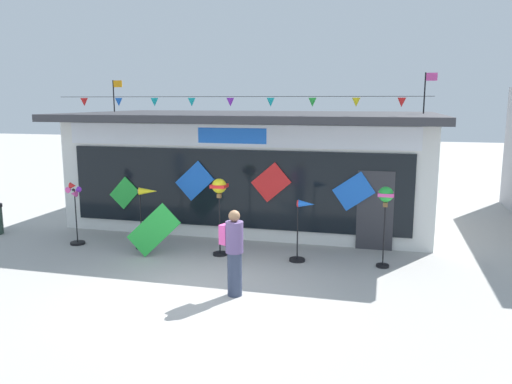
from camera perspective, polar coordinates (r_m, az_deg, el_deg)
The scene contains 9 objects.
ground_plane at distance 10.25m, azimuth -5.31°, elevation -10.98°, with size 80.00×80.00×0.00m, color #ADAAA5.
kite_shop_building at distance 15.88m, azimuth 0.08°, elevation 2.97°, with size 10.69×6.14×4.48m.
wind_spinner_far_left at distance 13.88m, azimuth -19.71°, elevation -1.80°, with size 0.38×0.38×1.64m.
wind_spinner_left at distance 12.97m, azimuth -12.30°, elevation -1.70°, with size 0.63×0.32×1.58m.
wind_spinner_center_left at distance 12.08m, azimuth -4.16°, elevation -0.34°, with size 0.36×0.36×1.88m.
wind_spinner_center_right at distance 11.76m, azimuth 5.20°, elevation -3.93°, with size 0.58×0.37×1.46m.
wind_spinner_right at distance 11.53m, azimuth 14.37°, elevation -1.10°, with size 0.35×0.35×1.84m.
person_mid_plaza at distance 9.70m, azimuth -2.53°, elevation -6.62°, with size 0.48×0.39×1.68m.
display_kite_on_ground at distance 12.43m, azimuth -11.44°, elevation -4.21°, with size 0.66×0.03×1.20m, color green.
Camera 1 is at (3.25, -8.98, 3.71)m, focal length 35.53 mm.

